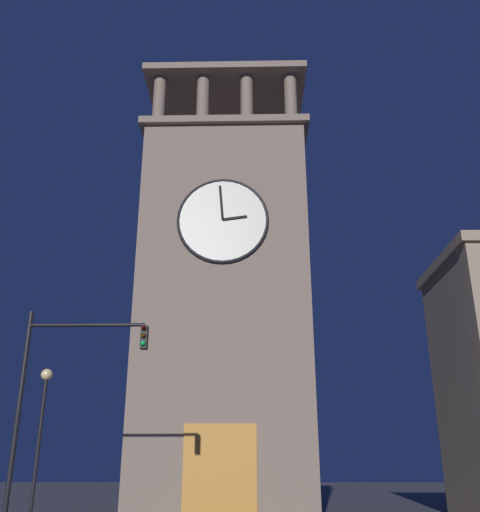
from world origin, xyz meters
TOP-DOWN VIEW (x-y plane):
  - clocktower at (-3.60, -2.40)m, footprint 9.18×8.28m
  - traffic_signal_mid at (1.12, 9.43)m, footprint 3.99×0.41m
  - street_lamp at (2.90, 5.57)m, footprint 0.44×0.44m

SIDE VIEW (x-z plane):
  - street_lamp at x=2.90m, z-range 1.07..6.80m
  - traffic_signal_mid at x=1.12m, z-range 1.11..8.07m
  - clocktower at x=-3.60m, z-range -2.72..23.49m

